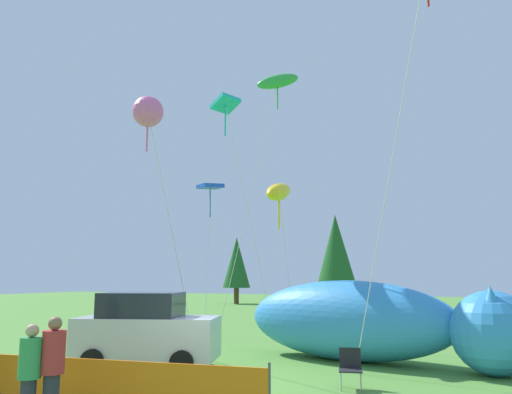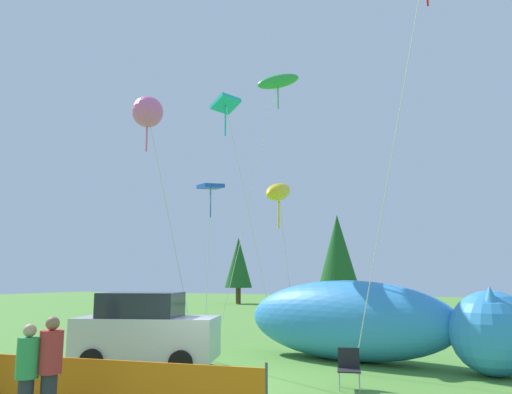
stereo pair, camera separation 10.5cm
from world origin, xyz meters
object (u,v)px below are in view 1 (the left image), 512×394
Objects in this scene: inflatable_cat at (370,324)px; kite_blue_box at (210,189)px; spectator_in_green_shirt at (30,371)px; kite_pink_octopus at (148,112)px; kite_yellow_hero at (279,192)px; parked_car at (147,331)px; kite_teal_diamond at (226,109)px; folding_chair at (350,365)px; spectator_in_blue_shirt at (53,366)px; kite_green_fish at (277,83)px.

kite_blue_box is at bearing 173.64° from inflatable_cat.
inflatable_cat is 5.11× the size of spectator_in_green_shirt.
kite_pink_octopus reaches higher than kite_yellow_hero.
kite_teal_diamond reaches higher than parked_car.
spectator_in_blue_shirt is (-4.04, -5.08, 0.50)m from folding_chair.
kite_green_fish is at bearing 44.49° from kite_blue_box.
kite_pink_octopus reaches higher than kite_blue_box.
inflatable_cat is 4.79× the size of spectator_in_blue_shirt.
inflatable_cat is (-0.23, 3.66, 0.62)m from folding_chair.
spectator_in_blue_shirt is at bearing -80.17° from kite_teal_diamond.
inflatable_cat is 9.55m from kite_pink_octopus.
kite_green_fish reaches higher than kite_pink_octopus.
inflatable_cat is at bearing 169.58° from folding_chair.
kite_yellow_hero is (3.74, -1.79, -0.69)m from kite_blue_box.
inflatable_cat is at bearing -43.93° from kite_green_fish.
kite_blue_box reaches higher than kite_yellow_hero.
parked_car is at bearing 106.04° from spectator_in_green_shirt.
kite_green_fish is (0.96, 7.98, 10.25)m from parked_car.
kite_pink_octopus is (-6.45, 0.67, 7.23)m from folding_chair.
spectator_in_blue_shirt is 0.16× the size of kite_green_fish.
spectator_in_green_shirt is at bearing -81.82° from kite_teal_diamond.
kite_teal_diamond is at bearing -103.54° from kite_green_fish.
kite_pink_octopus reaches higher than spectator_in_green_shirt.
spectator_in_green_shirt reaches higher than folding_chair.
spectator_in_green_shirt is at bearing -101.70° from inflatable_cat.
kite_teal_diamond reaches higher than spectator_in_green_shirt.
kite_teal_diamond is at bearing 70.33° from parked_car.
spectator_in_blue_shirt is 10.36m from kite_yellow_hero.
kite_pink_octopus is 1.35× the size of kite_yellow_hero.
kite_blue_box is 1.05× the size of kite_yellow_hero.
kite_pink_octopus is at bearing 112.73° from spectator_in_blue_shirt.
kite_green_fish reaches higher than inflatable_cat.
folding_chair is 6.51m from spectator_in_blue_shirt.
kite_pink_octopus is (-0.56, 0.47, 6.71)m from parked_car.
parked_car is at bearing -106.00° from folding_chair.
kite_pink_octopus is 1.29× the size of kite_blue_box.
spectator_in_blue_shirt is 0.19× the size of kite_teal_diamond.
kite_teal_diamond is at bearing -178.74° from inflatable_cat.
spectator_in_blue_shirt is (-3.81, -8.74, -0.12)m from inflatable_cat.
spectator_in_green_shirt is 0.27× the size of kite_blue_box.
spectator_in_green_shirt is 0.18× the size of kite_teal_diamond.
kite_teal_diamond reaches higher than spectator_in_blue_shirt.
spectator_in_green_shirt is 13.03m from kite_teal_diamond.
spectator_in_blue_shirt is 0.29× the size of kite_blue_box.
kite_green_fish is (-0.63, 13.52, 10.33)m from spectator_in_green_shirt.
kite_green_fish is at bearing 78.55° from kite_pink_octopus.
folding_chair is at bearing -5.90° from kite_pink_octopus.
kite_green_fish is at bearing 65.20° from parked_car.
spectator_in_blue_shirt is at bearing -86.18° from kite_green_fish.
folding_chair is 3.72m from inflatable_cat.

